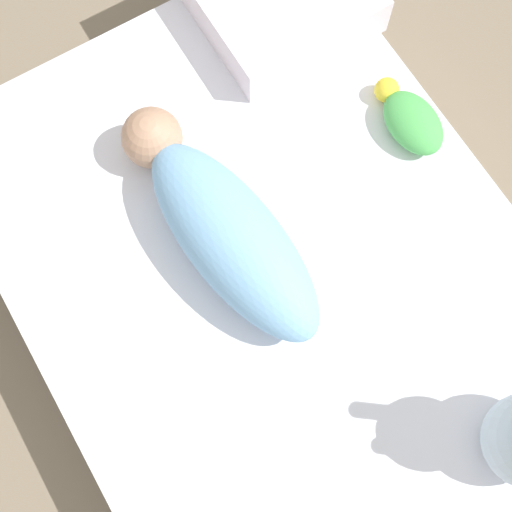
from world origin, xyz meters
The scene contains 4 objects.
ground_plane centered at (0.00, 0.00, 0.00)m, with size 12.00×12.00×0.00m, color #7A6B56.
bed_mattress centered at (0.00, 0.00, 0.11)m, with size 1.37×0.99×0.22m.
swaddled_baby centered at (0.12, 0.05, 0.30)m, with size 0.59×0.23×0.16m.
turtle_plush centered at (0.14, -0.41, 0.25)m, with size 0.20×0.11×0.07m.
Camera 1 is at (-0.31, 0.24, 1.60)m, focal length 50.00 mm.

